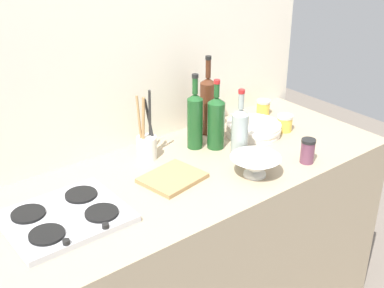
{
  "coord_description": "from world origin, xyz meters",
  "views": [
    {
      "loc": [
        -1.15,
        -1.45,
        1.92
      ],
      "look_at": [
        0.0,
        0.0,
        1.02
      ],
      "focal_mm": 47.89,
      "sensor_mm": 36.0,
      "label": 1
    }
  ],
  "objects_px": {
    "wine_bottle_leftmost": "(240,133)",
    "cutting_board": "(172,178)",
    "condiment_jar_front": "(263,107)",
    "stovetop_hob": "(66,217)",
    "condiment_jar_spare": "(285,123)",
    "utensil_crock": "(147,144)",
    "plate_stack": "(253,129)",
    "wine_bottle_mid_left": "(208,104)",
    "wine_bottle_rightmost": "(195,119)",
    "condiment_jar_rear": "(308,151)",
    "mixing_bowl": "(255,165)",
    "wine_bottle_mid_right": "(216,121)"
  },
  "relations": [
    {
      "from": "condiment_jar_rear",
      "to": "wine_bottle_mid_left",
      "type": "bearing_deg",
      "value": 105.52
    },
    {
      "from": "wine_bottle_leftmost",
      "to": "cutting_board",
      "type": "distance_m",
      "value": 0.35
    },
    {
      "from": "wine_bottle_mid_left",
      "to": "wine_bottle_rightmost",
      "type": "xyz_separation_m",
      "value": [
        -0.14,
        -0.08,
        -0.01
      ]
    },
    {
      "from": "plate_stack",
      "to": "wine_bottle_mid_left",
      "type": "distance_m",
      "value": 0.25
    },
    {
      "from": "condiment_jar_spare",
      "to": "wine_bottle_mid_right",
      "type": "bearing_deg",
      "value": 169.51
    },
    {
      "from": "condiment_jar_rear",
      "to": "wine_bottle_leftmost",
      "type": "bearing_deg",
      "value": 134.73
    },
    {
      "from": "plate_stack",
      "to": "condiment_jar_rear",
      "type": "distance_m",
      "value": 0.34
    },
    {
      "from": "stovetop_hob",
      "to": "plate_stack",
      "type": "distance_m",
      "value": 1.02
    },
    {
      "from": "wine_bottle_mid_left",
      "to": "cutting_board",
      "type": "bearing_deg",
      "value": -146.9
    },
    {
      "from": "cutting_board",
      "to": "condiment_jar_spare",
      "type": "bearing_deg",
      "value": 3.89
    },
    {
      "from": "wine_bottle_rightmost",
      "to": "condiment_jar_front",
      "type": "height_order",
      "value": "wine_bottle_rightmost"
    },
    {
      "from": "mixing_bowl",
      "to": "wine_bottle_mid_right",
      "type": "bearing_deg",
      "value": 81.55
    },
    {
      "from": "mixing_bowl",
      "to": "condiment_jar_front",
      "type": "height_order",
      "value": "mixing_bowl"
    },
    {
      "from": "stovetop_hob",
      "to": "wine_bottle_mid_right",
      "type": "bearing_deg",
      "value": 8.18
    },
    {
      "from": "condiment_jar_front",
      "to": "stovetop_hob",
      "type": "bearing_deg",
      "value": -168.43
    },
    {
      "from": "wine_bottle_leftmost",
      "to": "wine_bottle_rightmost",
      "type": "bearing_deg",
      "value": 110.7
    },
    {
      "from": "wine_bottle_mid_left",
      "to": "wine_bottle_leftmost",
      "type": "bearing_deg",
      "value": -102.79
    },
    {
      "from": "mixing_bowl",
      "to": "wine_bottle_mid_left",
      "type": "bearing_deg",
      "value": 75.26
    },
    {
      "from": "stovetop_hob",
      "to": "wine_bottle_mid_right",
      "type": "relative_size",
      "value": 1.27
    },
    {
      "from": "plate_stack",
      "to": "wine_bottle_mid_right",
      "type": "xyz_separation_m",
      "value": [
        -0.23,
        0.01,
        0.1
      ]
    },
    {
      "from": "plate_stack",
      "to": "wine_bottle_leftmost",
      "type": "bearing_deg",
      "value": -148.4
    },
    {
      "from": "plate_stack",
      "to": "wine_bottle_mid_left",
      "type": "bearing_deg",
      "value": 135.98
    },
    {
      "from": "wine_bottle_leftmost",
      "to": "utensil_crock",
      "type": "distance_m",
      "value": 0.4
    },
    {
      "from": "mixing_bowl",
      "to": "condiment_jar_front",
      "type": "relative_size",
      "value": 2.66
    },
    {
      "from": "wine_bottle_leftmost",
      "to": "wine_bottle_mid_left",
      "type": "distance_m",
      "value": 0.3
    },
    {
      "from": "plate_stack",
      "to": "condiment_jar_spare",
      "type": "relative_size",
      "value": 3.26
    },
    {
      "from": "stovetop_hob",
      "to": "condiment_jar_front",
      "type": "bearing_deg",
      "value": 11.57
    },
    {
      "from": "stovetop_hob",
      "to": "utensil_crock",
      "type": "distance_m",
      "value": 0.53
    },
    {
      "from": "wine_bottle_mid_left",
      "to": "condiment_jar_spare",
      "type": "xyz_separation_m",
      "value": [
        0.3,
        -0.21,
        -0.1
      ]
    },
    {
      "from": "condiment_jar_rear",
      "to": "plate_stack",
      "type": "bearing_deg",
      "value": 86.63
    },
    {
      "from": "wine_bottle_rightmost",
      "to": "wine_bottle_leftmost",
      "type": "bearing_deg",
      "value": -69.3
    },
    {
      "from": "condiment_jar_front",
      "to": "condiment_jar_spare",
      "type": "xyz_separation_m",
      "value": [
        -0.07,
        -0.21,
        0.0
      ]
    },
    {
      "from": "stovetop_hob",
      "to": "wine_bottle_rightmost",
      "type": "xyz_separation_m",
      "value": [
        0.71,
        0.17,
        0.12
      ]
    },
    {
      "from": "condiment_jar_spare",
      "to": "cutting_board",
      "type": "distance_m",
      "value": 0.7
    },
    {
      "from": "mixing_bowl",
      "to": "condiment_jar_spare",
      "type": "relative_size",
      "value": 2.56
    },
    {
      "from": "condiment_jar_spare",
      "to": "wine_bottle_rightmost",
      "type": "bearing_deg",
      "value": 164.03
    },
    {
      "from": "utensil_crock",
      "to": "cutting_board",
      "type": "bearing_deg",
      "value": -96.68
    },
    {
      "from": "utensil_crock",
      "to": "condiment_jar_rear",
      "type": "relative_size",
      "value": 2.93
    },
    {
      "from": "cutting_board",
      "to": "mixing_bowl",
      "type": "bearing_deg",
      "value": -31.75
    },
    {
      "from": "cutting_board",
      "to": "utensil_crock",
      "type": "bearing_deg",
      "value": 83.32
    },
    {
      "from": "wine_bottle_leftmost",
      "to": "condiment_jar_rear",
      "type": "xyz_separation_m",
      "value": [
        0.2,
        -0.2,
        -0.07
      ]
    },
    {
      "from": "condiment_jar_front",
      "to": "cutting_board",
      "type": "relative_size",
      "value": 0.33
    },
    {
      "from": "wine_bottle_mid_right",
      "to": "condiment_jar_front",
      "type": "bearing_deg",
      "value": 17.38
    },
    {
      "from": "plate_stack",
      "to": "condiment_jar_rear",
      "type": "height_order",
      "value": "condiment_jar_rear"
    },
    {
      "from": "wine_bottle_mid_left",
      "to": "plate_stack",
      "type": "bearing_deg",
      "value": -44.02
    },
    {
      "from": "wine_bottle_leftmost",
      "to": "condiment_jar_spare",
      "type": "height_order",
      "value": "wine_bottle_leftmost"
    },
    {
      "from": "wine_bottle_leftmost",
      "to": "utensil_crock",
      "type": "height_order",
      "value": "same"
    },
    {
      "from": "cutting_board",
      "to": "condiment_jar_front",
      "type": "bearing_deg",
      "value": 18.38
    },
    {
      "from": "wine_bottle_rightmost",
      "to": "condiment_jar_front",
      "type": "distance_m",
      "value": 0.53
    },
    {
      "from": "plate_stack",
      "to": "wine_bottle_rightmost",
      "type": "xyz_separation_m",
      "value": [
        -0.3,
        0.07,
        0.11
      ]
    }
  ]
}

